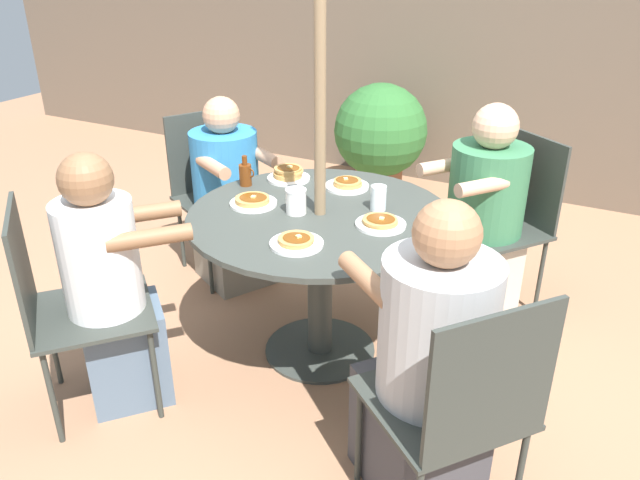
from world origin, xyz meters
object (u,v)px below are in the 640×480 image
diner_west (112,293)px  drinking_glass_a (378,198)px  patio_chair_west (65,300)px  pancake_plate_e (347,185)px  patio_chair_north (461,402)px  syrup_bottle (245,174)px  patio_chair_east (508,213)px  diner_north (428,372)px  diner_east (479,224)px  potted_shrub (380,135)px  pancake_plate_a (253,201)px  pancake_plate_b (296,242)px  diner_south (230,202)px  coffee_cup (296,201)px  pancake_plate_c (381,223)px  patio_table (320,243)px  patio_chair_south (215,184)px  pancake_plate_d (288,175)px

diner_west → drinking_glass_a: (0.83, 0.87, 0.27)m
patio_chair_west → pancake_plate_e: size_ratio=4.34×
patio_chair_north → syrup_bottle: patio_chair_north is taller
patio_chair_east → patio_chair_north: bearing=134.0°
diner_north → diner_east: diner_north is taller
drinking_glass_a → potted_shrub: potted_shrub is taller
pancake_plate_e → pancake_plate_a: bearing=-126.2°
patio_chair_west → potted_shrub: 2.92m
pancake_plate_b → syrup_bottle: (-0.56, 0.47, 0.05)m
diner_south → pancake_plate_e: diner_south is taller
pancake_plate_a → pancake_plate_e: pancake_plate_e is taller
coffee_cup → drinking_glass_a: same height
patio_chair_east → drinking_glass_a: size_ratio=8.40×
diner_east → pancake_plate_a: (-0.88, -0.80, 0.25)m
patio_chair_north → drinking_glass_a: 1.12m
pancake_plate_c → patio_chair_west: bearing=-140.8°
diner_south → pancake_plate_b: 1.21m
pancake_plate_c → pancake_plate_e: (-0.32, 0.35, 0.00)m
pancake_plate_b → patio_table: bearing=101.2°
diner_south → patio_chair_east: bearing=135.2°
pancake_plate_e → coffee_cup: coffee_cup is taller
drinking_glass_a → patio_chair_south: bearing=163.3°
patio_table → syrup_bottle: size_ratio=7.86×
patio_chair_west → potted_shrub: patio_chair_west is taller
pancake_plate_d → patio_chair_west: bearing=-108.7°
pancake_plate_d → diner_east: bearing=25.9°
diner_south → pancake_plate_a: 0.75m
patio_chair_north → pancake_plate_e: 1.40m
pancake_plate_c → potted_shrub: bearing=112.4°
pancake_plate_b → pancake_plate_c: size_ratio=1.00×
patio_chair_west → potted_shrub: bearing=127.7°
patio_chair_south → patio_table: bearing=90.0°
patio_chair_east → pancake_plate_c: 1.00m
diner_south → pancake_plate_a: bearing=73.3°
diner_north → patio_chair_south: diner_north is taller
patio_chair_south → potted_shrub: size_ratio=1.07×
diner_north → pancake_plate_e: size_ratio=5.35×
patio_table → syrup_bottle: syrup_bottle is taller
pancake_plate_d → syrup_bottle: (-0.15, -0.17, 0.03)m
coffee_cup → patio_chair_east: bearing=51.0°
diner_south → coffee_cup: (0.73, -0.48, 0.32)m
patio_chair_south → pancake_plate_a: (0.67, -0.58, 0.22)m
diner_east → pancake_plate_c: diner_east is taller
pancake_plate_a → diner_north: bearing=-26.6°
patio_chair_south → syrup_bottle: bearing=80.2°
pancake_plate_a → pancake_plate_c: pancake_plate_a is taller
diner_west → diner_east: bearing=92.3°
diner_west → pancake_plate_c: 1.17m
diner_north → pancake_plate_c: 0.76m
pancake_plate_a → patio_chair_south: bearing=139.0°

